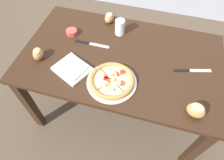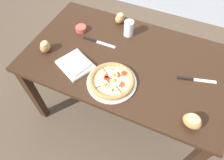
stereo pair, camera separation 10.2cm
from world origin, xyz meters
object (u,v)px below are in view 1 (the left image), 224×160
Objects in this scene: pizza at (112,81)px; knife_spare at (192,70)px; knife_main at (92,44)px; water_glass at (120,28)px; napkin_folded at (72,68)px; bread_piece_near at (38,54)px; ramekin_bowl at (72,32)px; dining_table at (120,65)px; bread_piece_mid at (196,110)px; bread_piece_far at (109,18)px.

pizza is 0.54m from knife_spare.
water_glass reaches higher than knife_main.
napkin_folded is 0.26m from bread_piece_near.
pizza is at bearing -40.14° from ramekin_bowl.
dining_table is 5.77× the size of knife_spare.
water_glass reaches higher than ramekin_bowl.
bread_piece_near is at bearing 172.07° from bread_piece_mid.
bread_piece_mid is (1.05, -0.15, 0.01)m from bread_piece_near.
dining_table is at bearing -16.20° from ramekin_bowl.
dining_table is 5.41× the size of knife_main.
knife_spare is 0.60m from water_glass.
ramekin_bowl is at bearing 112.85° from napkin_folded.
bread_piece_far reaches higher than pizza.
dining_table is 0.26m from pizza.
knife_spare reaches higher than dining_table.
bread_piece_far is at bearing 42.21° from ramekin_bowl.
napkin_folded is at bearing -143.86° from dining_table.
knife_main is at bearing 166.20° from dining_table.
bread_piece_far is (-0.18, 0.57, 0.02)m from pizza.
ramekin_bowl and napkin_folded have the same top height.
water_glass reaches higher than bread_piece_near.
pizza reaches higher than knife_main.
ramekin_bowl is 1.02m from bread_piece_mid.
dining_table is 4.42× the size of pizza.
bread_piece_near is at bearing -162.66° from dining_table.
bread_piece_mid is at bearing -25.21° from ramekin_bowl.
knife_spare is (0.67, -0.33, -0.04)m from bread_piece_far.
knife_main reaches higher than dining_table.
napkin_folded reaches higher than dining_table.
dining_table is at bearing 165.64° from knife_spare.
napkin_folded is 2.30× the size of water_glass.
dining_table is 0.36m from napkin_folded.
bread_piece_mid is at bearing -43.31° from water_glass.
bread_piece_mid is 0.46× the size of knife_main.
bread_piece_near reaches higher than pizza.
napkin_folded is (0.14, -0.33, -0.00)m from ramekin_bowl.
water_glass reaches higher than dining_table.
ramekin_bowl is (-0.42, 0.12, 0.12)m from dining_table.
pizza reaches higher than knife_spare.
napkin_folded is 0.80m from bread_piece_mid.
dining_table is 15.90× the size of ramekin_bowl.
bread_piece_mid reaches higher than dining_table.
bread_piece_far is (-0.18, 0.33, 0.14)m from dining_table.
bread_piece_mid is 0.79m from water_glass.
pizza is at bearing -81.35° from water_glass.
ramekin_bowl is at bearing -137.79° from bread_piece_far.
dining_table is 11.68× the size of water_glass.
bread_piece_near reaches higher than ramekin_bowl.
knife_spare is at bearing 94.27° from bread_piece_mid.
bread_piece_near is 0.87× the size of water_glass.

